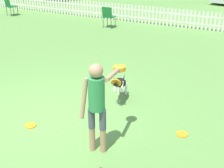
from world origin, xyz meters
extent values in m
plane|color=#5B8C42|center=(0.00, 0.00, 0.00)|extent=(240.00, 240.00, 0.00)
cylinder|color=tan|center=(1.35, -0.55, 0.24)|extent=(0.11, 0.11, 0.47)
cylinder|color=#474C5B|center=(1.35, -0.55, 0.66)|extent=(0.12, 0.12, 0.39)
cylinder|color=tan|center=(1.55, -0.51, 0.24)|extent=(0.11, 0.11, 0.47)
cylinder|color=#474C5B|center=(1.55, -0.51, 0.66)|extent=(0.12, 0.12, 0.39)
cylinder|color=#2D8447|center=(1.45, -0.53, 1.15)|extent=(0.34, 0.34, 0.59)
sphere|color=tan|center=(1.45, -0.53, 1.56)|extent=(0.24, 0.24, 0.24)
cylinder|color=tan|center=(1.26, -0.63, 1.06)|extent=(0.14, 0.22, 0.71)
cylinder|color=tan|center=(1.57, -0.14, 1.38)|extent=(0.17, 0.72, 0.14)
cylinder|color=orange|center=(1.52, 0.21, 1.32)|extent=(0.23, 0.23, 0.02)
cylinder|color=orange|center=(1.52, 0.21, 1.35)|extent=(0.23, 0.23, 0.02)
cylinder|color=orange|center=(1.52, 0.21, 1.38)|extent=(0.23, 0.23, 0.02)
ellipsoid|color=black|center=(0.98, 1.46, 0.44)|extent=(0.41, 0.71, 0.47)
ellipsoid|color=white|center=(0.98, 1.46, 0.40)|extent=(0.22, 0.38, 0.22)
sphere|color=black|center=(1.07, 1.08, 0.61)|extent=(0.18, 0.18, 0.18)
cone|color=black|center=(1.09, 1.00, 0.65)|extent=(0.13, 0.18, 0.14)
cylinder|color=orange|center=(1.09, 1.00, 0.65)|extent=(0.25, 0.16, 0.22)
cone|color=black|center=(1.12, 1.12, 0.69)|extent=(0.05, 0.05, 0.08)
cone|color=black|center=(1.01, 1.09, 0.69)|extent=(0.05, 0.05, 0.08)
cylinder|color=white|center=(1.00, 1.76, 0.16)|extent=(0.06, 0.06, 0.32)
cylinder|color=white|center=(0.83, 1.72, 0.16)|extent=(0.06, 0.06, 0.32)
cylinder|color=white|center=(1.11, 1.28, 0.44)|extent=(0.09, 0.16, 0.25)
cylinder|color=white|center=(0.95, 1.24, 0.44)|extent=(0.09, 0.16, 0.25)
cone|color=black|center=(0.88, 1.88, 0.36)|extent=(0.12, 0.31, 0.21)
cylinder|color=orange|center=(-0.18, -0.42, 0.01)|extent=(0.23, 0.23, 0.02)
cylinder|color=orange|center=(2.70, 0.64, 0.01)|extent=(0.23, 0.23, 0.02)
cube|color=silver|center=(0.00, 8.75, 0.24)|extent=(26.71, 0.04, 0.06)
cube|color=silver|center=(0.00, 8.75, 0.57)|extent=(26.71, 0.04, 0.06)
cube|color=silver|center=(-9.72, 8.75, 0.39)|extent=(0.09, 0.02, 0.79)
cube|color=silver|center=(-9.55, 8.75, 0.39)|extent=(0.09, 0.02, 0.79)
cube|color=silver|center=(-9.38, 8.75, 0.39)|extent=(0.09, 0.02, 0.79)
cube|color=silver|center=(-9.21, 8.75, 0.39)|extent=(0.09, 0.02, 0.79)
cube|color=silver|center=(-9.04, 8.75, 0.39)|extent=(0.09, 0.02, 0.79)
cube|color=silver|center=(-8.87, 8.75, 0.39)|extent=(0.09, 0.02, 0.79)
cube|color=silver|center=(-8.71, 8.75, 0.39)|extent=(0.09, 0.02, 0.79)
cube|color=silver|center=(-8.54, 8.75, 0.39)|extent=(0.09, 0.02, 0.79)
cube|color=silver|center=(-8.37, 8.75, 0.39)|extent=(0.09, 0.02, 0.79)
cube|color=silver|center=(-8.20, 8.75, 0.39)|extent=(0.09, 0.02, 0.79)
cube|color=silver|center=(-8.03, 8.75, 0.39)|extent=(0.09, 0.02, 0.79)
cube|color=silver|center=(-7.86, 8.75, 0.39)|extent=(0.09, 0.02, 0.79)
cube|color=silver|center=(-7.69, 8.75, 0.39)|extent=(0.09, 0.02, 0.79)
cube|color=silver|center=(-7.52, 8.75, 0.39)|extent=(0.09, 0.02, 0.79)
cube|color=silver|center=(-7.35, 8.75, 0.39)|extent=(0.09, 0.02, 0.79)
cube|color=silver|center=(-7.18, 8.75, 0.39)|extent=(0.09, 0.02, 0.79)
cube|color=silver|center=(-7.01, 8.75, 0.39)|extent=(0.09, 0.02, 0.79)
cube|color=silver|center=(-6.85, 8.75, 0.39)|extent=(0.09, 0.02, 0.79)
cube|color=silver|center=(-6.68, 8.75, 0.39)|extent=(0.09, 0.02, 0.79)
cube|color=silver|center=(-6.51, 8.75, 0.39)|extent=(0.09, 0.02, 0.79)
cube|color=silver|center=(-6.34, 8.75, 0.39)|extent=(0.09, 0.02, 0.79)
cube|color=silver|center=(-6.17, 8.75, 0.39)|extent=(0.09, 0.02, 0.79)
cube|color=silver|center=(-6.00, 8.75, 0.39)|extent=(0.09, 0.02, 0.79)
cube|color=silver|center=(-5.83, 8.75, 0.39)|extent=(0.09, 0.02, 0.79)
cube|color=silver|center=(-5.66, 8.75, 0.39)|extent=(0.09, 0.02, 0.79)
cube|color=silver|center=(-5.49, 8.75, 0.39)|extent=(0.09, 0.02, 0.79)
cube|color=silver|center=(-5.32, 8.75, 0.39)|extent=(0.09, 0.02, 0.79)
cube|color=silver|center=(-5.16, 8.75, 0.39)|extent=(0.09, 0.02, 0.79)
cube|color=silver|center=(-4.99, 8.75, 0.39)|extent=(0.09, 0.02, 0.79)
cube|color=silver|center=(-4.82, 8.75, 0.39)|extent=(0.09, 0.02, 0.79)
cube|color=silver|center=(-4.65, 8.75, 0.39)|extent=(0.09, 0.02, 0.79)
cube|color=silver|center=(-4.48, 8.75, 0.39)|extent=(0.09, 0.02, 0.79)
cube|color=silver|center=(-4.31, 8.75, 0.39)|extent=(0.09, 0.02, 0.79)
cube|color=silver|center=(-4.14, 8.75, 0.39)|extent=(0.09, 0.02, 0.79)
cube|color=silver|center=(-3.97, 8.75, 0.39)|extent=(0.09, 0.02, 0.79)
cube|color=silver|center=(-3.80, 8.75, 0.39)|extent=(0.09, 0.02, 0.79)
cube|color=silver|center=(-3.63, 8.75, 0.39)|extent=(0.09, 0.02, 0.79)
cube|color=silver|center=(-3.47, 8.75, 0.39)|extent=(0.09, 0.02, 0.79)
cube|color=silver|center=(-3.30, 8.75, 0.39)|extent=(0.09, 0.02, 0.79)
cube|color=silver|center=(-3.13, 8.75, 0.39)|extent=(0.09, 0.02, 0.79)
cube|color=silver|center=(-2.96, 8.75, 0.39)|extent=(0.09, 0.02, 0.79)
cube|color=silver|center=(-2.79, 8.75, 0.39)|extent=(0.09, 0.02, 0.79)
cube|color=silver|center=(-2.62, 8.75, 0.39)|extent=(0.09, 0.02, 0.79)
cube|color=silver|center=(-2.45, 8.75, 0.39)|extent=(0.09, 0.02, 0.79)
cube|color=silver|center=(-2.28, 8.75, 0.39)|extent=(0.09, 0.02, 0.79)
cube|color=silver|center=(-2.11, 8.75, 0.39)|extent=(0.09, 0.02, 0.79)
cube|color=silver|center=(-1.94, 8.75, 0.39)|extent=(0.09, 0.02, 0.79)
cube|color=silver|center=(-1.77, 8.75, 0.39)|extent=(0.09, 0.02, 0.79)
cube|color=silver|center=(-1.61, 8.75, 0.39)|extent=(0.09, 0.02, 0.79)
cube|color=silver|center=(-1.44, 8.75, 0.39)|extent=(0.09, 0.02, 0.79)
cube|color=silver|center=(-1.27, 8.75, 0.39)|extent=(0.09, 0.02, 0.79)
cube|color=silver|center=(-1.10, 8.75, 0.39)|extent=(0.09, 0.02, 0.79)
cube|color=silver|center=(-0.93, 8.75, 0.39)|extent=(0.09, 0.02, 0.79)
cube|color=silver|center=(-0.76, 8.75, 0.39)|extent=(0.09, 0.02, 0.79)
cube|color=silver|center=(-0.59, 8.75, 0.39)|extent=(0.09, 0.02, 0.79)
cube|color=silver|center=(-0.42, 8.75, 0.39)|extent=(0.09, 0.02, 0.79)
cube|color=silver|center=(-0.25, 8.75, 0.39)|extent=(0.09, 0.02, 0.79)
cube|color=silver|center=(-0.08, 8.75, 0.39)|extent=(0.09, 0.02, 0.79)
cube|color=silver|center=(0.08, 8.75, 0.39)|extent=(0.09, 0.02, 0.79)
cube|color=silver|center=(0.25, 8.75, 0.39)|extent=(0.09, 0.02, 0.79)
cube|color=silver|center=(0.42, 8.75, 0.39)|extent=(0.09, 0.02, 0.79)
cube|color=silver|center=(0.59, 8.75, 0.39)|extent=(0.09, 0.02, 0.79)
cube|color=silver|center=(0.76, 8.75, 0.39)|extent=(0.09, 0.02, 0.79)
cube|color=silver|center=(0.93, 8.75, 0.39)|extent=(0.09, 0.02, 0.79)
cube|color=silver|center=(1.10, 8.75, 0.39)|extent=(0.09, 0.02, 0.79)
cube|color=silver|center=(1.27, 8.75, 0.39)|extent=(0.09, 0.02, 0.79)
cube|color=silver|center=(1.44, 8.75, 0.39)|extent=(0.09, 0.02, 0.79)
cube|color=silver|center=(1.61, 8.75, 0.39)|extent=(0.09, 0.02, 0.79)
cube|color=silver|center=(1.77, 8.75, 0.39)|extent=(0.09, 0.02, 0.79)
cube|color=silver|center=(1.94, 8.75, 0.39)|extent=(0.09, 0.02, 0.79)
cube|color=silver|center=(2.11, 8.75, 0.39)|extent=(0.09, 0.02, 0.79)
cube|color=silver|center=(2.28, 8.75, 0.39)|extent=(0.09, 0.02, 0.79)
cylinder|color=#333338|center=(-7.48, 7.50, 0.23)|extent=(0.02, 0.02, 0.45)
cylinder|color=#333338|center=(-7.86, 7.60, 0.23)|extent=(0.02, 0.02, 0.45)
cylinder|color=#333338|center=(-7.59, 7.13, 0.23)|extent=(0.02, 0.02, 0.45)
cylinder|color=#333338|center=(-7.96, 7.23, 0.23)|extent=(0.02, 0.02, 0.45)
cube|color=#19662D|center=(-7.72, 7.36, 0.45)|extent=(0.56, 0.56, 0.03)
cube|color=#19662D|center=(-7.78, 7.17, 0.67)|extent=(0.46, 0.21, 0.43)
cylinder|color=#333338|center=(-2.08, 7.59, 0.24)|extent=(0.02, 0.02, 0.47)
cylinder|color=#333338|center=(-2.47, 7.59, 0.24)|extent=(0.02, 0.02, 0.47)
cylinder|color=#333338|center=(-2.09, 7.20, 0.24)|extent=(0.02, 0.02, 0.47)
cylinder|color=#333338|center=(-2.48, 7.21, 0.24)|extent=(0.02, 0.02, 0.47)
cube|color=#19662D|center=(-2.28, 7.40, 0.47)|extent=(0.46, 0.46, 0.03)
cube|color=#19662D|center=(-2.28, 7.19, 0.70)|extent=(0.46, 0.10, 0.45)
camera|label=1|loc=(3.72, -4.58, 3.48)|focal=50.00mm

